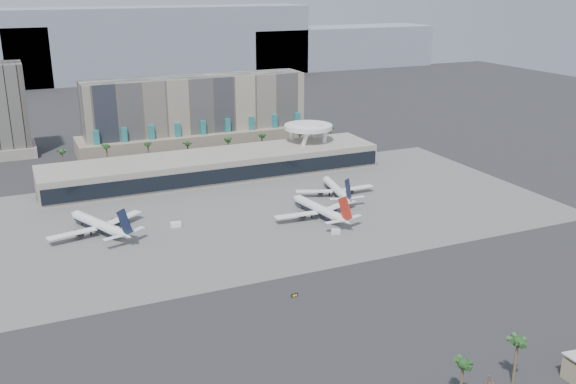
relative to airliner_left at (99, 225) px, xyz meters
name	(u,v)px	position (x,y,z in m)	size (l,w,h in m)	color
ground	(309,259)	(65.03, -55.87, -3.76)	(900.00, 900.00, 0.00)	#232326
apron_pad	(254,211)	(65.03, -0.87, -3.73)	(260.00, 130.00, 0.06)	#5B5B59
mountain_ridge	(131,49)	(92.91, 414.13, 26.13)	(680.00, 60.00, 70.00)	gray
hotel	(197,119)	(75.03, 118.54, 13.05)	(140.00, 30.00, 42.00)	tan
office_tower	(3,115)	(-29.97, 144.13, 19.18)	(30.00, 30.00, 52.00)	black
terminal	(215,165)	(65.03, 53.97, 2.76)	(170.00, 32.50, 14.50)	gray
saucer_structure	(308,130)	(120.03, 60.13, 14.70)	(26.00, 26.00, 21.89)	white
palm_row	(207,141)	(72.03, 89.13, 6.74)	(157.80, 2.80, 13.10)	brown
airliner_left	(99,225)	(0.00, 0.00, 0.00)	(39.08, 40.22, 14.90)	white
airliner_centre	(319,209)	(87.42, -18.84, -0.10)	(40.33, 41.82, 14.51)	white
airliner_right	(336,189)	(107.30, 3.47, -0.36)	(37.37, 38.77, 13.47)	white
service_vehicle_a	(176,224)	(29.35, -5.20, -2.74)	(4.17, 2.04, 2.04)	white
service_vehicle_b	(336,232)	(85.23, -38.08, -2.84)	(3.58, 2.05, 1.84)	silver
taxiway_sign	(295,295)	(48.45, -79.68, -3.24)	(2.32, 0.59, 1.04)	black
near_palm_a	(463,369)	(62.96, -143.24, 4.68)	(6.00, 6.00, 11.26)	brown
near_palm_b	(517,347)	(78.94, -143.52, 6.70)	(6.00, 6.00, 13.33)	brown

